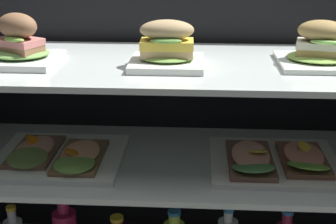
{
  "coord_description": "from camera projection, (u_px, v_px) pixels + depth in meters",
  "views": [
    {
      "loc": [
        0.08,
        -1.24,
        1.01
      ],
      "look_at": [
        0.0,
        0.0,
        0.56
      ],
      "focal_mm": 53.5,
      "sensor_mm": 36.0,
      "label": 1
    }
  ],
  "objects": [
    {
      "name": "riser_upper_tier",
      "position": [
        168.0,
        115.0,
        1.32
      ],
      "size": [
        1.23,
        0.45,
        0.26
      ],
      "color": "silver",
      "rests_on": "shelf_lower_glass"
    },
    {
      "name": "plated_roll_sandwich_near_left_corner",
      "position": [
        167.0,
        49.0,
        1.22
      ],
      "size": [
        0.18,
        0.18,
        0.11
      ],
      "color": "white",
      "rests_on": "shelf_upper_glass"
    },
    {
      "name": "plated_roll_sandwich_near_right_corner",
      "position": [
        19.0,
        46.0,
        1.25
      ],
      "size": [
        0.19,
        0.19,
        0.13
      ],
      "color": "white",
      "rests_on": "shelf_upper_glass"
    },
    {
      "name": "shelf_upper_glass",
      "position": [
        168.0,
        65.0,
        1.28
      ],
      "size": [
        1.24,
        0.46,
        0.01
      ],
      "primitive_type": "cube",
      "color": "silver",
      "rests_on": "riser_upper_tier"
    },
    {
      "name": "plated_roll_sandwich_far_right",
      "position": [
        320.0,
        50.0,
        1.23
      ],
      "size": [
        0.2,
        0.2,
        0.11
      ],
      "color": "white",
      "rests_on": "shelf_upper_glass"
    },
    {
      "name": "open_sandwich_tray_left_of_center",
      "position": [
        59.0,
        156.0,
        1.34
      ],
      "size": [
        0.34,
        0.3,
        0.05
      ],
      "color": "white",
      "rests_on": "shelf_lower_glass"
    },
    {
      "name": "case_frame",
      "position": [
        171.0,
        108.0,
        1.47
      ],
      "size": [
        1.29,
        0.51,
        0.96
      ],
      "color": "black",
      "rests_on": "ground"
    },
    {
      "name": "shelf_lower_glass",
      "position": [
        168.0,
        161.0,
        1.37
      ],
      "size": [
        1.24,
        0.46,
        0.01
      ],
      "primitive_type": "cube",
      "color": "silver",
      "rests_on": "riser_lower_tier"
    },
    {
      "name": "open_sandwich_tray_mid_right",
      "position": [
        276.0,
        160.0,
        1.31
      ],
      "size": [
        0.34,
        0.3,
        0.06
      ],
      "color": "white",
      "rests_on": "shelf_lower_glass"
    },
    {
      "name": "riser_lower_tier",
      "position": [
        168.0,
        222.0,
        1.44
      ],
      "size": [
        1.23,
        0.45,
        0.37
      ],
      "color": "silver",
      "rests_on": "case_base_deck"
    }
  ]
}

